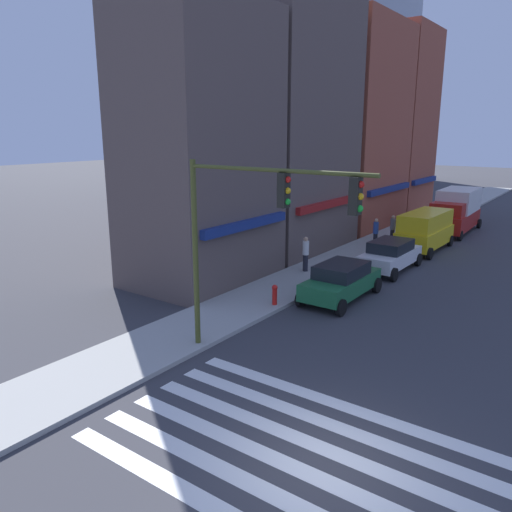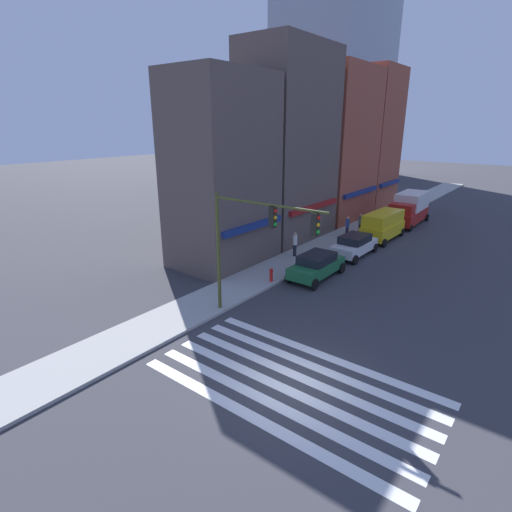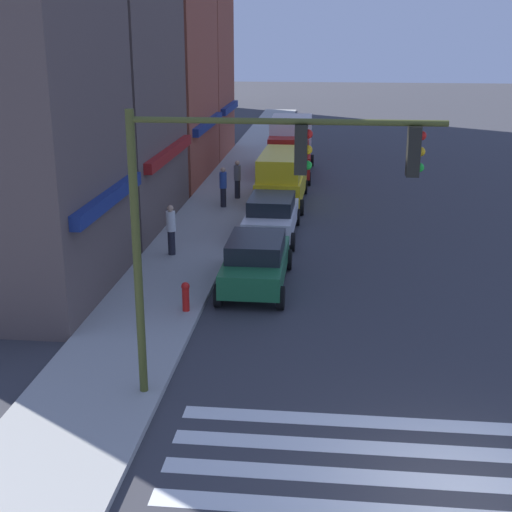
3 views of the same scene
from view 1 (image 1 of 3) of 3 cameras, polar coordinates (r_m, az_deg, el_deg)
The scene contains 13 objects.
ground_plane at distance 11.86m, azimuth 7.98°, elevation -22.56°, with size 200.00×200.00×0.00m, color #38383D.
sidewalk_left at distance 16.12m, azimuth -16.85°, elevation -12.21°, with size 120.00×3.00×0.15m.
crosswalk_stripes at distance 11.86m, azimuth 7.98°, elevation -22.55°, with size 5.27×10.80×0.01m.
storefront_row at distance 34.17m, azimuth 8.55°, elevation 14.32°, with size 31.67×5.30×15.28m.
traffic_signal at distance 14.44m, azimuth -0.45°, elevation 4.17°, with size 0.32×6.14×6.21m.
sedan_green at distance 21.63m, azimuth 9.70°, elevation -2.78°, with size 4.40×2.02×1.59m.
sedan_white at distance 26.66m, azimuth 15.09°, elevation 0.15°, with size 4.43×2.02×1.59m.
van_yellow at distance 31.74m, azimuth 18.75°, elevation 2.90°, with size 5.04×2.22×2.34m.
box_truck_red at distance 38.21m, azimuth 21.88°, elevation 4.89°, with size 6.26×2.42×3.04m.
pedestrian_blue_shirt at distance 31.12m, azimuth 13.51°, elevation 2.65°, with size 0.32×0.32×1.77m.
pedestrian_white_shirt at distance 25.18m, azimuth 5.69°, elevation 0.31°, with size 0.32×0.32×1.77m.
pedestrian_grey_coat at distance 32.58m, azimuth 15.34°, elevation 3.04°, with size 0.32×0.32×1.77m.
fire_hydrant at distance 20.37m, azimuth 2.15°, elevation -4.33°, with size 0.24×0.24×0.84m.
Camera 1 is at (-8.52, -4.26, 7.06)m, focal length 35.00 mm.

